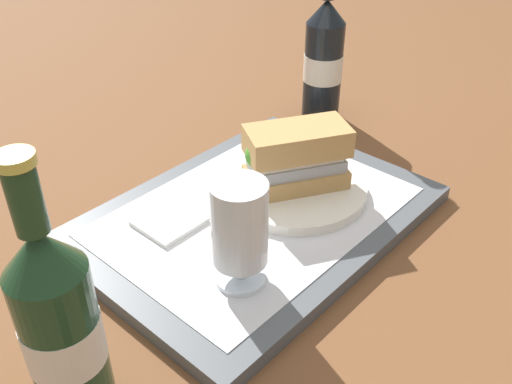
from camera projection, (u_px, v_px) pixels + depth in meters
The scene contains 9 objects.
ground_plane at pixel (256, 224), 0.75m from camera, with size 3.00×3.00×0.00m, color brown.
tray at pixel (256, 218), 0.74m from camera, with size 0.44×0.32×0.02m, color #4C5156.
placemat at pixel (256, 211), 0.73m from camera, with size 0.38×0.27×0.00m, color silver.
plate at pixel (295, 189), 0.76m from camera, with size 0.19×0.19×0.01m, color silver.
sandwich at pixel (294, 157), 0.73m from camera, with size 0.14×0.12×0.08m.
beer_glass at pixel (240, 231), 0.59m from camera, with size 0.06×0.06×0.12m.
napkin_folded at pixel (175, 218), 0.72m from camera, with size 0.09×0.07×0.01m, color white.
beer_bottle at pixel (61, 327), 0.46m from camera, with size 0.07×0.07×0.27m.
second_bottle at pixel (324, 59), 0.95m from camera, with size 0.07×0.07×0.27m.
Camera 1 is at (0.44, 0.40, 0.45)m, focal length 40.14 mm.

